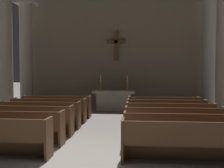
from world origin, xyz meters
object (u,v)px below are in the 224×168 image
at_px(pew_right_row_5, 166,112).
at_px(pew_left_row_3, 26,120).
at_px(altar, 114,100).
at_px(candlestick_right, 127,86).
at_px(pew_left_row_4, 39,114).
at_px(pew_left_row_5, 49,110).
at_px(pew_left_row_2, 10,127).
at_px(column_left_third, 5,53).
at_px(column_right_fourth, 209,55).
at_px(pew_right_row_6, 163,108).
at_px(pew_right_row_2, 181,131).
at_px(pew_right_row_3, 175,123).
at_px(pew_left_row_6, 57,106).
at_px(column_right_third, 224,52).
at_px(pew_right_row_1, 189,142).
at_px(pew_right_row_4, 170,116).
at_px(column_left_fourth, 26,56).
at_px(candlestick_left, 101,85).

bearing_deg(pew_right_row_5, pew_left_row_3, -154.63).
relative_size(altar, candlestick_right, 2.78).
bearing_deg(pew_left_row_4, pew_left_row_5, 90.00).
relative_size(pew_left_row_2, column_left_third, 0.50).
height_order(pew_left_row_2, column_right_fourth, column_right_fourth).
height_order(pew_right_row_6, altar, altar).
xyz_separation_m(pew_right_row_2, pew_right_row_3, (0.00, 1.09, 0.00)).
bearing_deg(pew_left_row_5, pew_left_row_4, -90.00).
bearing_deg(pew_left_row_6, column_left_third, 166.04).
relative_size(column_left_third, column_right_third, 1.00).
relative_size(pew_left_row_5, column_right_fourth, 0.50).
xyz_separation_m(pew_right_row_1, pew_right_row_5, (0.00, 4.36, 0.00)).
bearing_deg(altar, pew_left_row_3, -111.81).
bearing_deg(pew_left_row_2, column_right_third, 34.69).
bearing_deg(pew_left_row_2, pew_right_row_4, 25.37).
height_order(pew_left_row_5, pew_right_row_4, same).
relative_size(column_right_fourth, candlestick_right, 7.40).
xyz_separation_m(column_right_third, column_right_fourth, (0.00, 2.43, 0.00)).
relative_size(pew_left_row_4, altar, 1.35).
bearing_deg(pew_right_row_1, column_right_fourth, 72.73).
xyz_separation_m(pew_right_row_3, pew_right_row_5, (0.00, 2.18, 0.00)).
distance_m(pew_left_row_3, pew_right_row_6, 5.65).
height_order(pew_right_row_1, column_right_fourth, column_right_fourth).
distance_m(column_left_third, candlestick_right, 6.15).
height_order(column_left_fourth, altar, column_left_fourth).
relative_size(pew_right_row_6, column_right_fourth, 0.50).
distance_m(pew_left_row_4, pew_right_row_1, 5.65).
height_order(pew_right_row_3, candlestick_left, candlestick_left).
relative_size(pew_right_row_5, column_right_third, 0.50).
bearing_deg(column_right_fourth, column_left_third, -166.23).
relative_size(pew_left_row_2, candlestick_left, 3.74).
xyz_separation_m(pew_left_row_5, pew_right_row_2, (4.60, -3.27, 0.00)).
relative_size(pew_right_row_1, column_right_third, 0.50).
bearing_deg(candlestick_left, column_left_fourth, 171.80).
distance_m(pew_left_row_5, column_right_fourth, 8.70).
height_order(pew_right_row_3, column_left_third, column_left_third).
distance_m(pew_right_row_1, column_left_fourth, 11.46).
bearing_deg(pew_left_row_5, pew_right_row_4, -13.34).
xyz_separation_m(pew_right_row_6, column_right_fourth, (2.66, 3.09, 2.37)).
bearing_deg(column_right_fourth, altar, -172.95).
distance_m(pew_left_row_2, candlestick_left, 7.07).
relative_size(pew_left_row_4, pew_right_row_3, 1.00).
bearing_deg(column_left_fourth, pew_left_row_5, -57.57).
xyz_separation_m(pew_left_row_3, pew_right_row_1, (4.60, -2.18, 0.00)).
xyz_separation_m(pew_left_row_6, pew_right_row_3, (4.60, -3.27, 0.00)).
relative_size(pew_left_row_2, pew_right_row_1, 1.00).
xyz_separation_m(pew_left_row_4, pew_right_row_4, (4.60, 0.00, 0.00)).
height_order(pew_left_row_2, candlestick_right, candlestick_right).
bearing_deg(pew_right_row_2, pew_left_row_4, 154.63).
bearing_deg(pew_left_row_5, pew_right_row_5, 0.00).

